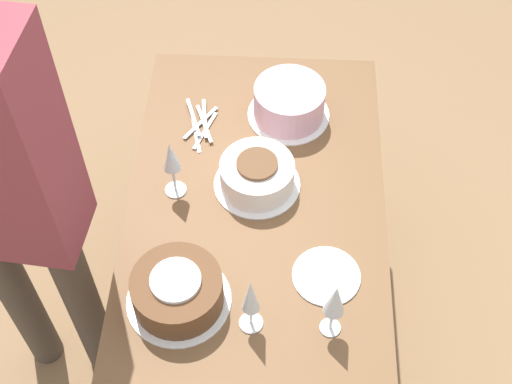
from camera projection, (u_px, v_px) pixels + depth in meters
name	position (u px, v px, depth m)	size (l,w,h in m)	color
ground_plane	(256.00, 316.00, 2.73)	(12.00, 12.00, 0.00)	#8E6B47
dining_table	(256.00, 227.00, 2.24)	(1.27, 0.77, 0.74)	brown
cake_center_white	(258.00, 175.00, 2.14)	(0.26, 0.26, 0.11)	white
cake_front_chocolate	(177.00, 291.00, 1.89)	(0.29, 0.29, 0.12)	white
cake_back_decorated	(289.00, 103.00, 2.30)	(0.27, 0.27, 0.12)	white
wine_glass_near	(251.00, 298.00, 1.78)	(0.06, 0.06, 0.22)	silver
wine_glass_far	(335.00, 301.00, 1.77)	(0.06, 0.06, 0.22)	silver
wine_glass_extra	(171.00, 159.00, 2.04)	(0.07, 0.07, 0.21)	silver
dessert_plate_right	(326.00, 276.00, 1.98)	(0.19, 0.19, 0.01)	silver
fork_pile	(201.00, 124.00, 2.31)	(0.22, 0.11, 0.02)	silver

